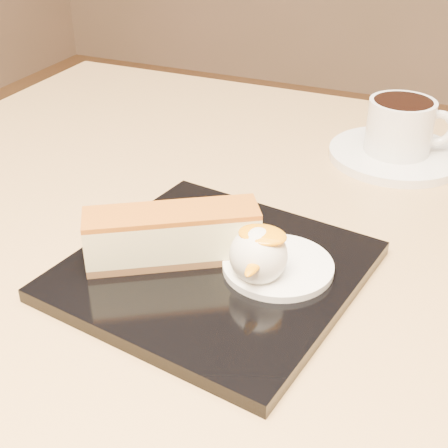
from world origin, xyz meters
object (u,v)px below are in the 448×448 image
at_px(ice_cream_scoop, 258,255).
at_px(saucer, 395,155).
at_px(coffee_cup, 402,125).
at_px(cheesecake, 172,235).
at_px(table, 200,347).
at_px(dessert_plate, 214,271).

height_order(ice_cream_scoop, saucer, ice_cream_scoop).
bearing_deg(saucer, coffee_cup, 15.82).
xyz_separation_m(ice_cream_scoop, saucer, (0.05, 0.30, -0.03)).
bearing_deg(cheesecake, table, 69.24).
height_order(table, ice_cream_scoop, ice_cream_scoop).
relative_size(ice_cream_scoop, coffee_cup, 0.47).
bearing_deg(saucer, table, -123.50).
bearing_deg(saucer, cheesecake, -113.63).
distance_m(saucer, coffee_cup, 0.04).
height_order(ice_cream_scoop, coffee_cup, coffee_cup).
bearing_deg(coffee_cup, ice_cream_scoop, -116.60).
height_order(cheesecake, coffee_cup, coffee_cup).
bearing_deg(table, cheesecake, -78.17).
xyz_separation_m(table, ice_cream_scoop, (0.09, -0.08, 0.19)).
bearing_deg(dessert_plate, table, 125.55).
xyz_separation_m(dessert_plate, ice_cream_scoop, (0.04, -0.01, 0.03)).
distance_m(table, cheesecake, 0.21).
distance_m(ice_cream_scoop, coffee_cup, 0.30).
xyz_separation_m(ice_cream_scoop, coffee_cup, (0.06, 0.30, 0.01)).
height_order(saucer, coffee_cup, coffee_cup).
distance_m(dessert_plate, saucer, 0.31).
xyz_separation_m(cheesecake, ice_cream_scoop, (0.07, 0.00, 0.00)).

